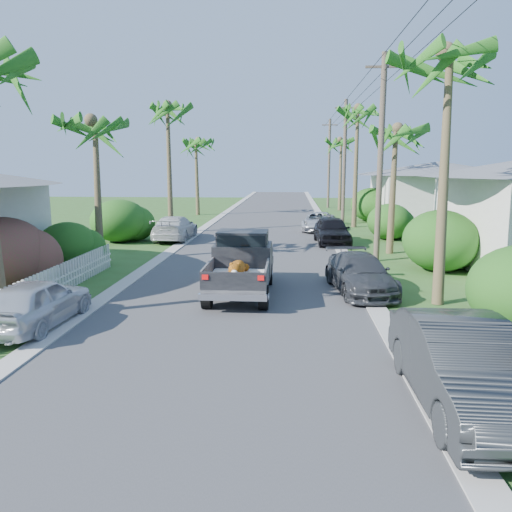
# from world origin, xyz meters

# --- Properties ---
(ground) EXTENTS (120.00, 120.00, 0.00)m
(ground) POSITION_xyz_m (0.00, 0.00, 0.00)
(ground) COLOR #32521E
(ground) RESTS_ON ground
(road) EXTENTS (8.00, 100.00, 0.02)m
(road) POSITION_xyz_m (0.00, 25.00, 0.01)
(road) COLOR #38383A
(road) RESTS_ON ground
(curb_left) EXTENTS (0.60, 100.00, 0.06)m
(curb_left) POSITION_xyz_m (-4.30, 25.00, 0.03)
(curb_left) COLOR #A5A39E
(curb_left) RESTS_ON ground
(curb_right) EXTENTS (0.60, 100.00, 0.06)m
(curb_right) POSITION_xyz_m (4.30, 25.00, 0.03)
(curb_right) COLOR #A5A39E
(curb_right) RESTS_ON ground
(pickup_truck) EXTENTS (1.98, 5.12, 2.06)m
(pickup_truck) POSITION_xyz_m (0.07, 7.02, 1.01)
(pickup_truck) COLOR black
(pickup_truck) RESTS_ON ground
(parked_car_rn) EXTENTS (1.72, 4.72, 1.54)m
(parked_car_rn) POSITION_xyz_m (4.74, -1.09, 0.77)
(parked_car_rn) COLOR #282B2D
(parked_car_rn) RESTS_ON ground
(parked_car_rm) EXTENTS (2.33, 4.55, 1.26)m
(parked_car_rm) POSITION_xyz_m (4.07, 7.17, 0.63)
(parked_car_rm) COLOR #34363A
(parked_car_rm) RESTS_ON ground
(parked_car_rf) EXTENTS (1.98, 4.47, 1.49)m
(parked_car_rf) POSITION_xyz_m (3.99, 17.95, 0.75)
(parked_car_rf) COLOR black
(parked_car_rf) RESTS_ON ground
(parked_car_rd) EXTENTS (2.59, 4.62, 1.22)m
(parked_car_rd) POSITION_xyz_m (3.60, 23.61, 0.61)
(parked_car_rd) COLOR #BBBCC2
(parked_car_rd) RESTS_ON ground
(parked_car_ln) EXTENTS (1.75, 3.96, 1.33)m
(parked_car_ln) POSITION_xyz_m (-5.00, 2.76, 0.66)
(parked_car_ln) COLOR silver
(parked_car_ln) RESTS_ON ground
(parked_car_lf) EXTENTS (1.97, 4.81, 1.39)m
(parked_car_lf) POSITION_xyz_m (-5.00, 18.85, 0.70)
(parked_car_lf) COLOR silver
(parked_car_lf) RESTS_ON ground
(palm_l_b) EXTENTS (4.40, 4.40, 7.40)m
(palm_l_b) POSITION_xyz_m (-6.80, 12.00, 6.15)
(palm_l_b) COLOR brown
(palm_l_b) RESTS_ON ground
(palm_l_c) EXTENTS (4.40, 4.40, 9.20)m
(palm_l_c) POSITION_xyz_m (-6.00, 22.00, 7.91)
(palm_l_c) COLOR brown
(palm_l_c) RESTS_ON ground
(palm_l_d) EXTENTS (4.40, 4.40, 7.70)m
(palm_l_d) POSITION_xyz_m (-6.50, 34.00, 6.44)
(palm_l_d) COLOR brown
(palm_l_d) RESTS_ON ground
(palm_r_a) EXTENTS (4.40, 4.40, 8.70)m
(palm_r_a) POSITION_xyz_m (6.30, 6.00, 7.42)
(palm_r_a) COLOR brown
(palm_r_a) RESTS_ON ground
(palm_r_b) EXTENTS (4.40, 4.40, 7.20)m
(palm_r_b) POSITION_xyz_m (6.60, 15.00, 5.95)
(palm_r_b) COLOR brown
(palm_r_b) RESTS_ON ground
(palm_r_c) EXTENTS (4.40, 4.40, 9.40)m
(palm_r_c) POSITION_xyz_m (6.20, 26.00, 8.11)
(palm_r_c) COLOR brown
(palm_r_c) RESTS_ON ground
(palm_r_d) EXTENTS (4.40, 4.40, 8.00)m
(palm_r_d) POSITION_xyz_m (6.50, 40.00, 6.74)
(palm_r_d) COLOR brown
(palm_r_d) RESTS_ON ground
(shrub_l_b) EXTENTS (3.00, 3.30, 2.60)m
(shrub_l_b) POSITION_xyz_m (-7.80, 6.00, 1.30)
(shrub_l_b) COLOR #9F1637
(shrub_l_b) RESTS_ON ground
(shrub_l_c) EXTENTS (2.40, 2.64, 2.00)m
(shrub_l_c) POSITION_xyz_m (-7.40, 10.00, 1.00)
(shrub_l_c) COLOR #1D4915
(shrub_l_c) RESTS_ON ground
(shrub_l_d) EXTENTS (3.20, 3.52, 2.40)m
(shrub_l_d) POSITION_xyz_m (-8.00, 18.00, 1.20)
(shrub_l_d) COLOR #1D4915
(shrub_l_d) RESTS_ON ground
(shrub_r_b) EXTENTS (3.00, 3.30, 2.50)m
(shrub_r_b) POSITION_xyz_m (7.80, 11.00, 1.25)
(shrub_r_b) COLOR #1D4915
(shrub_r_b) RESTS_ON ground
(shrub_r_c) EXTENTS (2.60, 2.86, 2.10)m
(shrub_r_c) POSITION_xyz_m (7.50, 20.00, 1.05)
(shrub_r_c) COLOR #1D4915
(shrub_r_c) RESTS_ON ground
(shrub_r_d) EXTENTS (3.20, 3.52, 2.60)m
(shrub_r_d) POSITION_xyz_m (8.00, 30.00, 1.30)
(shrub_r_d) COLOR #1D4915
(shrub_r_d) RESTS_ON ground
(picket_fence) EXTENTS (0.10, 11.00, 1.00)m
(picket_fence) POSITION_xyz_m (-6.00, 5.50, 0.50)
(picket_fence) COLOR white
(picket_fence) RESTS_ON ground
(house_right_far) EXTENTS (9.00, 8.00, 4.60)m
(house_right_far) POSITION_xyz_m (13.00, 30.00, 2.12)
(house_right_far) COLOR silver
(house_right_far) RESTS_ON ground
(utility_pole_b) EXTENTS (1.60, 0.26, 9.00)m
(utility_pole_b) POSITION_xyz_m (5.60, 13.00, 4.60)
(utility_pole_b) COLOR brown
(utility_pole_b) RESTS_ON ground
(utility_pole_c) EXTENTS (1.60, 0.26, 9.00)m
(utility_pole_c) POSITION_xyz_m (5.60, 28.00, 4.60)
(utility_pole_c) COLOR brown
(utility_pole_c) RESTS_ON ground
(utility_pole_d) EXTENTS (1.60, 0.26, 9.00)m
(utility_pole_d) POSITION_xyz_m (5.60, 43.00, 4.60)
(utility_pole_d) COLOR brown
(utility_pole_d) RESTS_ON ground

